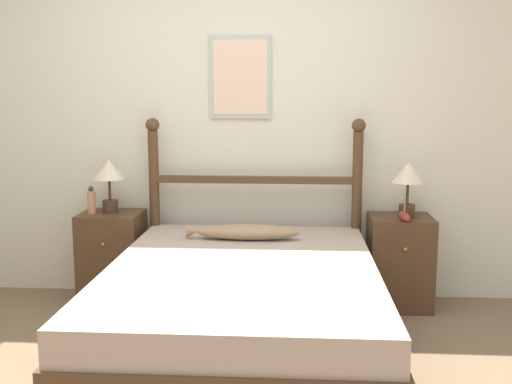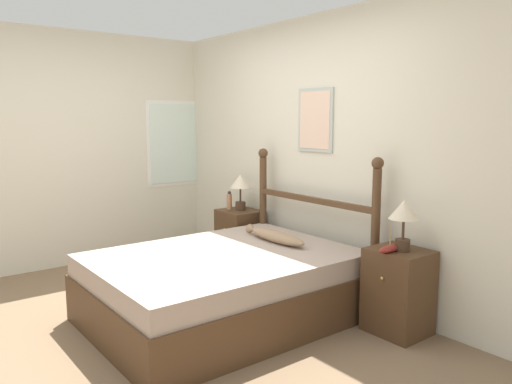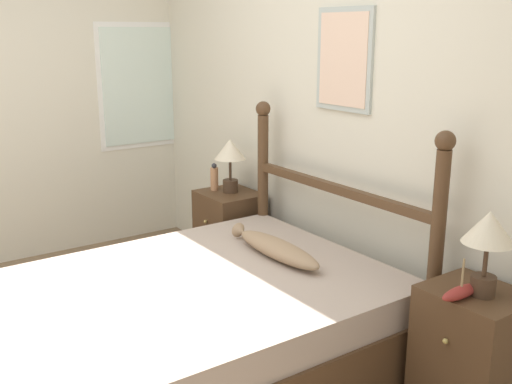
{
  "view_description": "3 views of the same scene",
  "coord_description": "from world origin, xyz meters",
  "px_view_note": "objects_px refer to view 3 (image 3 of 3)",
  "views": [
    {
      "loc": [
        0.47,
        -2.62,
        1.48
      ],
      "look_at": [
        0.23,
        1.06,
        0.87
      ],
      "focal_mm": 42.0,
      "sensor_mm": 36.0,
      "label": 1
    },
    {
      "loc": [
        3.4,
        -1.57,
        1.61
      ],
      "look_at": [
        0.19,
        0.91,
        1.01
      ],
      "focal_mm": 35.0,
      "sensor_mm": 36.0,
      "label": 2
    },
    {
      "loc": [
        2.63,
        -0.72,
        1.76
      ],
      "look_at": [
        0.24,
        0.96,
        0.97
      ],
      "focal_mm": 42.0,
      "sensor_mm": 36.0,
      "label": 3
    }
  ],
  "objects_px": {
    "table_lamp_left": "(230,154)",
    "table_lamp_right": "(488,235)",
    "nightstand_left": "(230,235)",
    "fish_pillow": "(276,248)",
    "bed": "(189,333)",
    "model_boat": "(461,292)",
    "nightstand_right": "(471,357)",
    "bottle": "(214,178)"
  },
  "relations": [
    {
      "from": "nightstand_left",
      "to": "nightstand_right",
      "type": "xyz_separation_m",
      "value": [
        2.04,
        0.0,
        0.0
      ]
    },
    {
      "from": "bed",
      "to": "fish_pillow",
      "type": "xyz_separation_m",
      "value": [
        -0.03,
        0.58,
        0.33
      ]
    },
    {
      "from": "nightstand_right",
      "to": "bottle",
      "type": "bearing_deg",
      "value": -178.7
    },
    {
      "from": "table_lamp_left",
      "to": "table_lamp_right",
      "type": "distance_m",
      "value": 2.08
    },
    {
      "from": "nightstand_left",
      "to": "bottle",
      "type": "bearing_deg",
      "value": -157.73
    },
    {
      "from": "bed",
      "to": "bottle",
      "type": "xyz_separation_m",
      "value": [
        -1.14,
        0.85,
        0.47
      ]
    },
    {
      "from": "nightstand_left",
      "to": "bottle",
      "type": "distance_m",
      "value": 0.43
    },
    {
      "from": "bed",
      "to": "table_lamp_right",
      "type": "xyz_separation_m",
      "value": [
        1.05,
        0.88,
        0.65
      ]
    },
    {
      "from": "bed",
      "to": "nightstand_right",
      "type": "height_order",
      "value": "nightstand_right"
    },
    {
      "from": "table_lamp_left",
      "to": "model_boat",
      "type": "bearing_deg",
      "value": -3.79
    },
    {
      "from": "table_lamp_left",
      "to": "bottle",
      "type": "height_order",
      "value": "table_lamp_left"
    },
    {
      "from": "bed",
      "to": "table_lamp_left",
      "type": "bearing_deg",
      "value": 138.29
    },
    {
      "from": "bed",
      "to": "nightstand_left",
      "type": "relative_size",
      "value": 3.15
    },
    {
      "from": "nightstand_right",
      "to": "model_boat",
      "type": "distance_m",
      "value": 0.37
    },
    {
      "from": "bed",
      "to": "model_boat",
      "type": "xyz_separation_m",
      "value": [
        1.02,
        0.78,
        0.4
      ]
    },
    {
      "from": "nightstand_right",
      "to": "table_lamp_right",
      "type": "height_order",
      "value": "table_lamp_right"
    },
    {
      "from": "bottle",
      "to": "fish_pillow",
      "type": "xyz_separation_m",
      "value": [
        1.11,
        -0.27,
        -0.14
      ]
    },
    {
      "from": "table_lamp_left",
      "to": "model_boat",
      "type": "xyz_separation_m",
      "value": [
        2.05,
        -0.14,
        -0.25
      ]
    },
    {
      "from": "table_lamp_right",
      "to": "bottle",
      "type": "xyz_separation_m",
      "value": [
        -2.19,
        -0.03,
        -0.18
      ]
    },
    {
      "from": "nightstand_right",
      "to": "bottle",
      "type": "xyz_separation_m",
      "value": [
        -2.16,
        -0.05,
        0.41
      ]
    },
    {
      "from": "nightstand_right",
      "to": "table_lamp_right",
      "type": "bearing_deg",
      "value": -29.17
    },
    {
      "from": "nightstand_left",
      "to": "fish_pillow",
      "type": "distance_m",
      "value": 1.07
    },
    {
      "from": "bed",
      "to": "nightstand_right",
      "type": "distance_m",
      "value": 1.36
    },
    {
      "from": "nightstand_left",
      "to": "fish_pillow",
      "type": "height_order",
      "value": "same"
    },
    {
      "from": "bottle",
      "to": "fish_pillow",
      "type": "distance_m",
      "value": 1.15
    },
    {
      "from": "nightstand_left",
      "to": "table_lamp_right",
      "type": "bearing_deg",
      "value": -0.51
    },
    {
      "from": "fish_pillow",
      "to": "table_lamp_right",
      "type": "bearing_deg",
      "value": 15.61
    },
    {
      "from": "table_lamp_right",
      "to": "bottle",
      "type": "bearing_deg",
      "value": -179.2
    },
    {
      "from": "bottle",
      "to": "model_boat",
      "type": "relative_size",
      "value": 0.82
    },
    {
      "from": "bottle",
      "to": "nightstand_left",
      "type": "bearing_deg",
      "value": 22.27
    },
    {
      "from": "bottle",
      "to": "table_lamp_right",
      "type": "bearing_deg",
      "value": 0.8
    },
    {
      "from": "bed",
      "to": "model_boat",
      "type": "distance_m",
      "value": 1.35
    },
    {
      "from": "bottle",
      "to": "table_lamp_left",
      "type": "bearing_deg",
      "value": 29.49
    },
    {
      "from": "table_lamp_right",
      "to": "fish_pillow",
      "type": "distance_m",
      "value": 1.18
    },
    {
      "from": "nightstand_left",
      "to": "table_lamp_left",
      "type": "distance_m",
      "value": 0.6
    },
    {
      "from": "nightstand_left",
      "to": "table_lamp_right",
      "type": "distance_m",
      "value": 2.16
    },
    {
      "from": "table_lamp_left",
      "to": "table_lamp_right",
      "type": "bearing_deg",
      "value": -0.93
    },
    {
      "from": "table_lamp_left",
      "to": "bed",
      "type": "bearing_deg",
      "value": -41.71
    },
    {
      "from": "bed",
      "to": "table_lamp_right",
      "type": "relative_size",
      "value": 5.32
    },
    {
      "from": "table_lamp_left",
      "to": "model_boat",
      "type": "relative_size",
      "value": 1.59
    },
    {
      "from": "table_lamp_right",
      "to": "fish_pillow",
      "type": "bearing_deg",
      "value": -164.39
    },
    {
      "from": "nightstand_left",
      "to": "table_lamp_left",
      "type": "bearing_deg",
      "value": 111.49
    }
  ]
}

